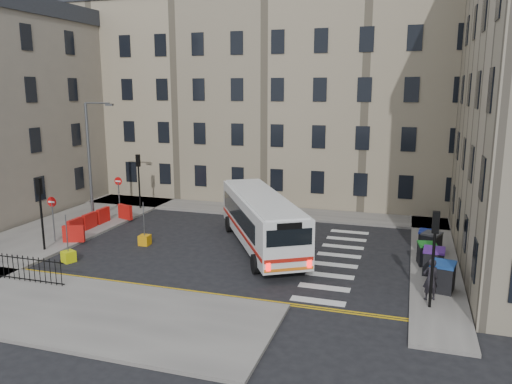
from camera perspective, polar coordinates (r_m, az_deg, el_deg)
The scene contains 22 objects.
ground at distance 28.65m, azimuth 1.35°, elevation -6.71°, with size 120.00×120.00×0.00m, color black.
pavement_north at distance 38.33m, azimuth -3.71°, elevation -1.86°, with size 36.00×3.20×0.15m, color slate.
pavement_east at distance 31.48m, azimuth 19.50°, elevation -5.56°, with size 2.40×26.00×0.15m, color slate.
pavement_west at distance 35.76m, azimuth -20.31°, elevation -3.58°, with size 6.00×22.00×0.15m, color slate.
pavement_sw at distance 23.47m, azimuth -23.06°, elevation -11.77°, with size 20.00×6.00×0.15m, color slate.
terrace_north at distance 44.09m, azimuth -1.81°, elevation 11.14°, with size 38.30×10.80×17.20m.
traffic_light_east at distance 21.57m, azimuth 19.69°, elevation -5.66°, with size 0.28×0.22×4.10m.
traffic_light_nw at distance 38.51m, azimuth -13.27°, elevation 2.16°, with size 0.28×0.22×4.10m.
traffic_light_sw at distance 30.13m, azimuth -23.42°, elevation -1.11°, with size 0.28×0.22×4.10m.
streetlamp at distance 35.12m, azimuth -18.51°, elevation 3.39°, with size 0.50×0.22×8.14m.
no_entry_north at distance 37.24m, azimuth -15.43°, elevation 0.48°, with size 0.60×0.08×3.00m.
no_entry_south at distance 31.73m, azimuth -22.24°, elevation -1.88°, with size 0.60×0.08×3.00m.
roadworks_barriers at distance 33.97m, azimuth -17.99°, elevation -3.20°, with size 1.66×6.26×1.00m.
bus at distance 28.64m, azimuth 0.59°, elevation -3.07°, with size 7.80×10.85×3.03m.
wheelie_bin_a at distance 24.16m, azimuth 20.53°, elevation -9.03°, with size 1.24×1.36×1.30m.
wheelie_bin_b at distance 26.12m, azimuth 19.63°, elevation -7.45°, with size 1.08×1.22×1.27m.
wheelie_bin_c at distance 27.34m, azimuth 18.93°, elevation -6.69°, with size 1.04×1.15×1.13m.
wheelie_bin_d at distance 29.36m, azimuth 19.41°, elevation -5.46°, with size 1.22×1.30×1.14m.
wheelie_bin_e at distance 29.75m, azimuth 18.92°, elevation -5.22°, with size 0.98×1.10×1.12m.
pedestrian at distance 22.88m, azimuth 19.31°, elevation -9.40°, with size 0.67×0.44×1.84m, color black.
bollard_yellow at distance 30.28m, azimuth -12.60°, elevation -5.38°, with size 0.60×0.60×0.60m, color orange.
bollard_chevron at distance 28.56m, azimuth -20.63°, elevation -6.92°, with size 0.60×0.60×0.60m, color #CAD30C.
Camera 1 is at (7.49, -26.13, 9.05)m, focal length 35.00 mm.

